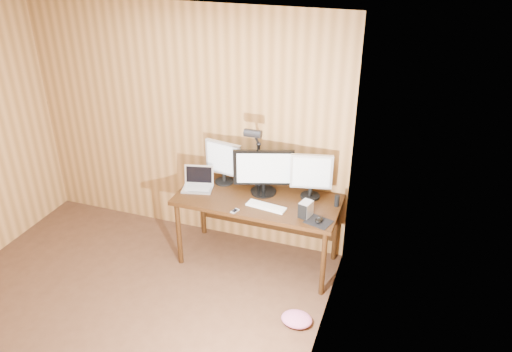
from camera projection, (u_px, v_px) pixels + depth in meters
The scene contains 14 objects.
room_shell at pixel (59, 225), 3.54m from camera, with size 4.00×4.00×4.00m.
desk at pixel (260, 205), 4.98m from camera, with size 1.60×0.70×0.75m.
monitor_center at pixel (264, 171), 4.85m from camera, with size 0.57×0.26×0.46m.
monitor_left at pixel (224, 161), 5.04m from camera, with size 0.40×0.19×0.45m.
monitor_right at pixel (311, 175), 4.77m from camera, with size 0.40×0.19×0.46m.
laptop at pixel (198, 182), 5.04m from camera, with size 0.34×0.29×0.21m.
keyboard at pixel (266, 206), 4.71m from camera, with size 0.40×0.17×0.02m.
mousepad at pixel (319, 222), 4.49m from camera, with size 0.22×0.18×0.00m, color black.
mouse at pixel (319, 220), 4.48m from camera, with size 0.07×0.11×0.04m, color black.
hard_drive at pixel (306, 209), 4.54m from camera, with size 0.12×0.15×0.15m.
phone at pixel (235, 211), 4.64m from camera, with size 0.07×0.10×0.01m.
speaker at pixel (337, 201), 4.71m from camera, with size 0.05×0.05×0.11m, color black.
desk_lamp at pixel (256, 149), 4.81m from camera, with size 0.17×0.24×0.72m.
fabric_pile at pixel (297, 319), 4.39m from camera, with size 0.28×0.23×0.09m, color #C35E8A, non-canonical shape.
Camera 1 is at (2.30, -2.35, 3.20)m, focal length 35.00 mm.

